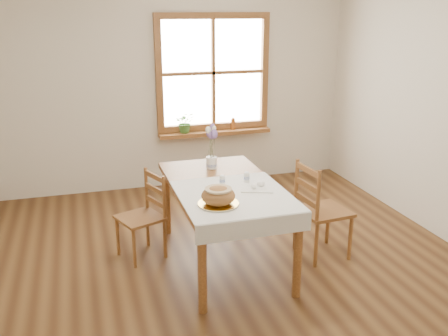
# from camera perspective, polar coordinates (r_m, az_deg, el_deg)

# --- Properties ---
(ground) EXTENTS (5.00, 5.00, 0.00)m
(ground) POSITION_cam_1_polar(r_m,az_deg,el_deg) (4.45, 1.13, -12.25)
(ground) COLOR brown
(ground) RESTS_ON ground
(room_walls) EXTENTS (4.60, 5.10, 2.65)m
(room_walls) POSITION_cam_1_polar(r_m,az_deg,el_deg) (3.89, 1.28, 10.07)
(room_walls) COLOR silver
(room_walls) RESTS_ON ground
(window) EXTENTS (1.46, 0.08, 1.46)m
(window) POSITION_cam_1_polar(r_m,az_deg,el_deg) (6.41, -1.26, 10.84)
(window) COLOR #9E6430
(window) RESTS_ON ground
(window_sill) EXTENTS (1.46, 0.20, 0.05)m
(window_sill) POSITION_cam_1_polar(r_m,az_deg,el_deg) (6.48, -1.06, 4.08)
(window_sill) COLOR #9E6430
(window_sill) RESTS_ON ground
(dining_table) EXTENTS (0.90, 1.60, 0.75)m
(dining_table) POSITION_cam_1_polar(r_m,az_deg,el_deg) (4.43, 0.00, -2.90)
(dining_table) COLOR #9E6430
(dining_table) RESTS_ON ground
(table_linen) EXTENTS (0.91, 0.99, 0.01)m
(table_linen) POSITION_cam_1_polar(r_m,az_deg,el_deg) (4.12, 1.21, -3.16)
(table_linen) COLOR white
(table_linen) RESTS_ON dining_table
(chair_left) EXTENTS (0.50, 0.49, 0.80)m
(chair_left) POSITION_cam_1_polar(r_m,az_deg,el_deg) (4.67, -9.57, -5.50)
(chair_left) COLOR #9E6430
(chair_left) RESTS_ON ground
(chair_right) EXTENTS (0.49, 0.47, 0.92)m
(chair_right) POSITION_cam_1_polar(r_m,az_deg,el_deg) (4.71, 11.34, -4.67)
(chair_right) COLOR #9E6430
(chair_right) RESTS_ON ground
(bread_plate) EXTENTS (0.35, 0.35, 0.02)m
(bread_plate) POSITION_cam_1_polar(r_m,az_deg,el_deg) (3.91, -0.66, -4.14)
(bread_plate) COLOR silver
(bread_plate) RESTS_ON table_linen
(bread_loaf) EXTENTS (0.27, 0.27, 0.15)m
(bread_loaf) POSITION_cam_1_polar(r_m,az_deg,el_deg) (3.88, -0.66, -3.01)
(bread_loaf) COLOR olive
(bread_loaf) RESTS_ON bread_plate
(egg_napkin) EXTENTS (0.33, 0.31, 0.01)m
(egg_napkin) POSITION_cam_1_polar(r_m,az_deg,el_deg) (4.27, 3.79, -2.28)
(egg_napkin) COLOR white
(egg_napkin) RESTS_ON table_linen
(eggs) EXTENTS (0.26, 0.25, 0.05)m
(eggs) POSITION_cam_1_polar(r_m,az_deg,el_deg) (4.26, 3.80, -1.92)
(eggs) COLOR white
(eggs) RESTS_ON egg_napkin
(salt_shaker) EXTENTS (0.06, 0.06, 0.09)m
(salt_shaker) POSITION_cam_1_polar(r_m,az_deg,el_deg) (4.34, -0.21, -1.35)
(salt_shaker) COLOR silver
(salt_shaker) RESTS_ON table_linen
(pepper_shaker) EXTENTS (0.06, 0.06, 0.10)m
(pepper_shaker) POSITION_cam_1_polar(r_m,az_deg,el_deg) (4.41, 2.61, -1.01)
(pepper_shaker) COLOR silver
(pepper_shaker) RESTS_ON table_linen
(flower_vase) EXTENTS (0.10, 0.10, 0.11)m
(flower_vase) POSITION_cam_1_polar(r_m,az_deg,el_deg) (4.79, -1.44, 0.52)
(flower_vase) COLOR silver
(flower_vase) RESTS_ON dining_table
(lavender_bouquet) EXTENTS (0.18, 0.18, 0.34)m
(lavender_bouquet) POSITION_cam_1_polar(r_m,az_deg,el_deg) (4.73, -1.46, 3.14)
(lavender_bouquet) COLOR #6E5291
(lavender_bouquet) RESTS_ON flower_vase
(potted_plant) EXTENTS (0.26, 0.29, 0.21)m
(potted_plant) POSITION_cam_1_polar(r_m,az_deg,el_deg) (6.36, -4.45, 4.95)
(potted_plant) COLOR #41752E
(potted_plant) RESTS_ON window_sill
(amber_bottle) EXTENTS (0.07, 0.07, 0.16)m
(amber_bottle) POSITION_cam_1_polar(r_m,az_deg,el_deg) (6.53, 1.04, 5.12)
(amber_bottle) COLOR #9C521C
(amber_bottle) RESTS_ON window_sill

